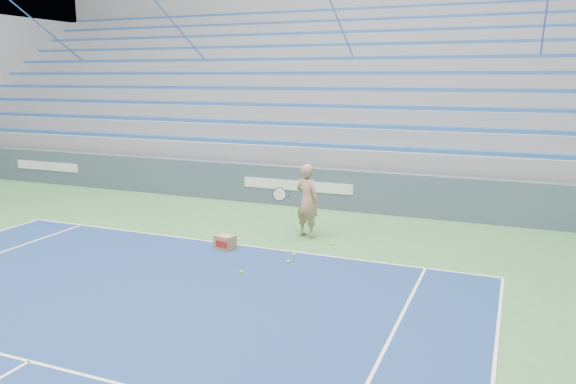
% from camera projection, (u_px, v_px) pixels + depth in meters
% --- Properties ---
extents(sponsor_barrier, '(30.00, 0.32, 1.10)m').
position_uv_depth(sponsor_barrier, '(299.00, 186.00, 15.61)').
color(sponsor_barrier, '#3F4D60').
rests_on(sponsor_barrier, ground).
extents(bleachers, '(31.00, 9.15, 7.30)m').
position_uv_depth(bleachers, '(356.00, 110.00, 20.42)').
color(bleachers, gray).
rests_on(bleachers, ground).
extents(tennis_player, '(0.96, 0.91, 1.67)m').
position_uv_depth(tennis_player, '(307.00, 201.00, 12.53)').
color(tennis_player, tan).
rests_on(tennis_player, ground).
extents(ball_box, '(0.46, 0.40, 0.30)m').
position_uv_depth(ball_box, '(225.00, 242.00, 11.75)').
color(ball_box, '#987749').
rests_on(ball_box, ground).
extents(tennis_ball_0, '(0.07, 0.07, 0.07)m').
position_uv_depth(tennis_ball_0, '(294.00, 255.00, 11.29)').
color(tennis_ball_0, '#C9E62F').
rests_on(tennis_ball_0, ground).
extents(tennis_ball_1, '(0.07, 0.07, 0.07)m').
position_uv_depth(tennis_ball_1, '(288.00, 261.00, 10.89)').
color(tennis_ball_1, '#C9E62F').
rests_on(tennis_ball_1, ground).
extents(tennis_ball_2, '(0.07, 0.07, 0.07)m').
position_uv_depth(tennis_ball_2, '(241.00, 272.00, 10.29)').
color(tennis_ball_2, '#C9E62F').
rests_on(tennis_ball_2, ground).
extents(tennis_ball_3, '(0.07, 0.07, 0.07)m').
position_uv_depth(tennis_ball_3, '(332.00, 244.00, 12.05)').
color(tennis_ball_3, '#C9E62F').
rests_on(tennis_ball_3, ground).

